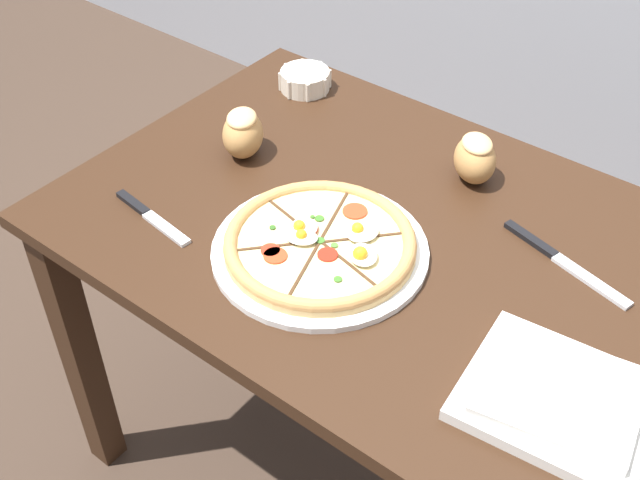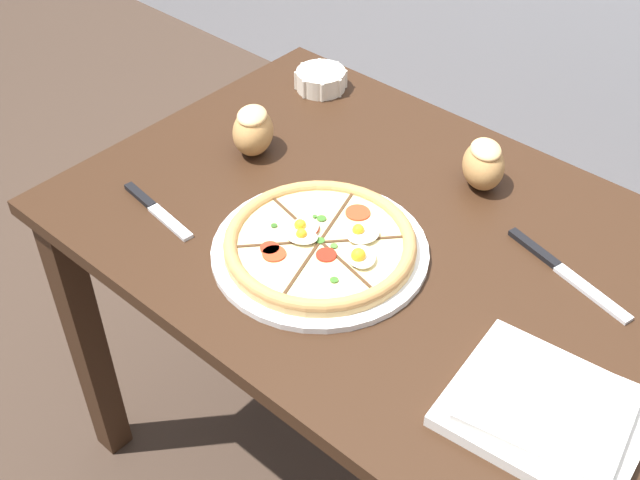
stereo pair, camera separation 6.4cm
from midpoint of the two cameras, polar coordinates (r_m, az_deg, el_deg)
The scene contains 9 objects.
ground_plane at distance 1.97m, azimuth 2.51°, elevation -16.04°, with size 12.00×12.00×0.00m, color #3D2D23.
dining_table at distance 1.48m, azimuth 3.22°, elevation -2.77°, with size 1.15×0.79×0.75m.
pizza at distance 1.34m, azimuth -1.35°, elevation -0.38°, with size 0.37×0.37×0.05m.
ramekin_bowl at distance 1.77m, azimuth -2.13°, elevation 11.32°, with size 0.12×0.12×0.04m.
napkin_folded at distance 1.16m, azimuth 15.12°, elevation -10.79°, with size 0.28×0.25×0.04m.
bread_piece_near at distance 1.56m, azimuth -6.70°, elevation 7.60°, with size 0.12×0.13×0.09m.
bread_piece_mid at distance 1.51m, azimuth 9.77°, elevation 5.77°, with size 0.12×0.12×0.09m.
knife_main at distance 1.38m, azimuth 15.64°, elevation -1.51°, with size 0.25×0.08×0.01m.
knife_spare at distance 1.46m, azimuth -13.16°, elevation 1.59°, with size 0.20×0.04×0.01m.
Camera 1 is at (0.56, -0.91, 1.66)m, focal length 45.00 mm.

